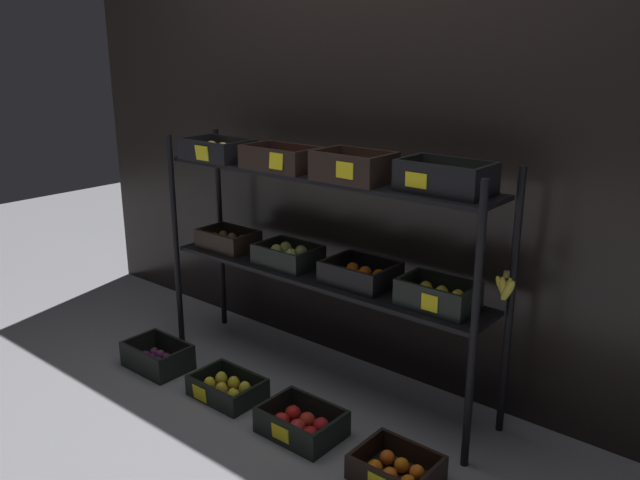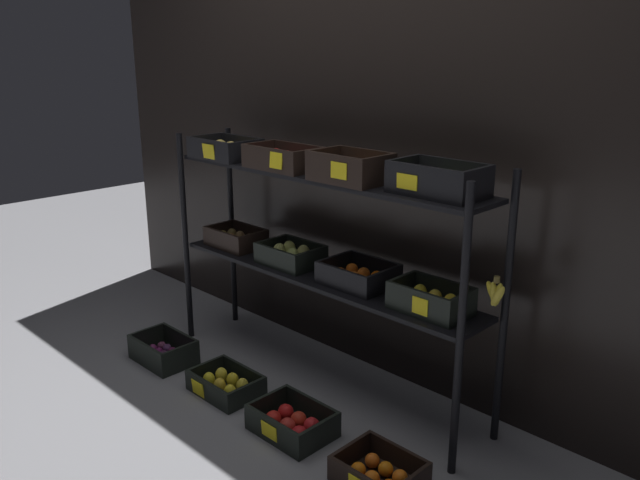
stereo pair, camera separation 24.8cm
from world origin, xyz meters
TOP-DOWN VIEW (x-y plane):
  - ground_plane at (0.00, 0.00)m, footprint 10.00×10.00m
  - storefront_wall at (0.00, 0.36)m, footprint 4.18×0.12m
  - display_rack at (0.02, -0.01)m, footprint 1.89×0.36m
  - crate_ground_plum at (-0.73, -0.44)m, footprint 0.34×0.23m
  - crate_ground_lemon at (-0.23, -0.41)m, footprint 0.34×0.25m
  - crate_ground_apple_red at (0.24, -0.42)m, footprint 0.35×0.26m
  - crate_ground_tangerine at (0.73, -0.42)m, footprint 0.31×0.26m

SIDE VIEW (x-z plane):
  - ground_plane at x=0.00m, z-range 0.00..0.00m
  - crate_ground_tangerine at x=0.73m, z-range -0.01..0.09m
  - crate_ground_lemon at x=-0.23m, z-range -0.01..0.09m
  - crate_ground_apple_red at x=0.24m, z-range -0.01..0.11m
  - crate_ground_plum at x=-0.73m, z-range -0.02..0.11m
  - display_rack at x=0.02m, z-range 0.24..1.43m
  - storefront_wall at x=0.00m, z-range 0.00..2.29m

